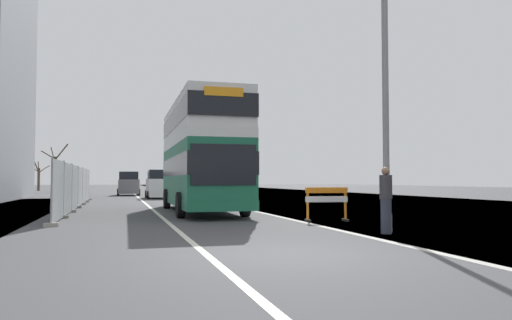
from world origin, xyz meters
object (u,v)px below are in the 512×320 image
object	(u,v)px
double_decker_bus	(201,155)
lamppost_foreground	(386,100)
roadworks_barrier	(327,200)
car_oncoming_near	(159,185)
pedestrian_at_kerb	(386,200)
car_receding_mid	(128,184)

from	to	relation	value
double_decker_bus	lamppost_foreground	world-z (taller)	lamppost_foreground
double_decker_bus	roadworks_barrier	world-z (taller)	double_decker_bus
double_decker_bus	car_oncoming_near	world-z (taller)	double_decker_bus
double_decker_bus	pedestrian_at_kerb	xyz separation A→B (m)	(3.36, -10.30, -1.71)
roadworks_barrier	pedestrian_at_kerb	world-z (taller)	pedestrian_at_kerb
roadworks_barrier	pedestrian_at_kerb	size ratio (longest dim) A/B	0.86
lamppost_foreground	car_receding_mid	bearing A→B (deg)	100.02
lamppost_foreground	car_oncoming_near	size ratio (longest dim) A/B	1.78
car_receding_mid	roadworks_barrier	bearing A→B (deg)	-79.14
double_decker_bus	car_receding_mid	world-z (taller)	double_decker_bus
double_decker_bus	car_oncoming_near	xyz separation A→B (m)	(-0.47, 16.97, -1.57)
double_decker_bus	pedestrian_at_kerb	size ratio (longest dim) A/B	5.97
car_oncoming_near	pedestrian_at_kerb	xyz separation A→B (m)	(3.83, -27.27, -0.14)
roadworks_barrier	car_receding_mid	bearing A→B (deg)	100.86
double_decker_bus	roadworks_barrier	bearing A→B (deg)	-61.35
double_decker_bus	lamppost_foreground	xyz separation A→B (m)	(3.59, -9.95, 1.09)
roadworks_barrier	car_oncoming_near	size ratio (longest dim) A/B	0.35
double_decker_bus	car_oncoming_near	distance (m)	17.05
lamppost_foreground	roadworks_barrier	size ratio (longest dim) A/B	5.07
car_receding_mid	pedestrian_at_kerb	distance (m)	36.24
car_oncoming_near	car_receding_mid	bearing A→B (deg)	104.51
car_oncoming_near	roadworks_barrier	bearing A→B (deg)	-80.49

